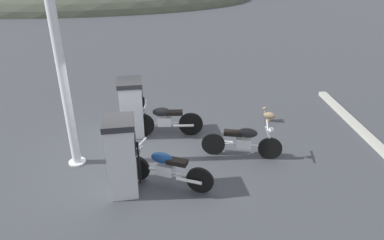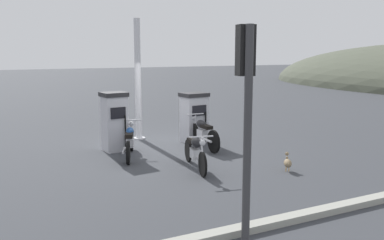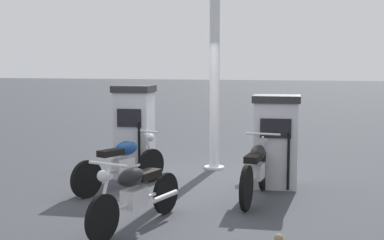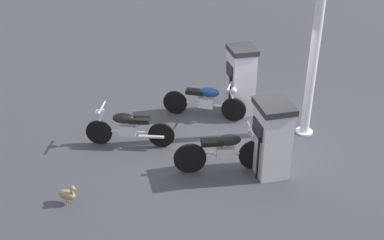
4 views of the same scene
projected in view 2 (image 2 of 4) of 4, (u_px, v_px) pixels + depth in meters
The scene contains 10 objects.
ground_plane at pixel (159, 147), 12.46m from camera, with size 120.00×120.00×0.00m, color #383A3F.
fuel_pump_near at pixel (115, 121), 11.88m from camera, with size 0.67×0.74×1.69m.
fuel_pump_far at pixel (194, 117), 13.07m from camera, with size 0.71×0.84×1.56m.
motorcycle_near_pump at pixel (130, 141), 11.24m from camera, with size 1.90×0.96×0.93m.
motorcycle_far_pump at pixel (203, 132), 12.26m from camera, with size 1.97×0.56×0.97m.
motorcycle_extra at pixel (195, 150), 10.06m from camera, with size 1.91×0.73×0.93m.
wandering_duck at pixel (288, 163), 9.92m from camera, with size 0.41×0.33×0.44m.
roadside_traffic_light at pixel (246, 95), 5.95m from camera, with size 0.40×0.28×3.20m.
canopy_support_pole at pixel (138, 82), 13.35m from camera, with size 0.40×0.40×3.86m.
road_edge_kerb at pixel (301, 216), 7.08m from camera, with size 0.36×7.20×0.12m.
Camera 2 is at (11.23, -4.78, 2.82)m, focal length 38.97 mm.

